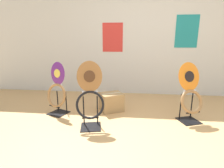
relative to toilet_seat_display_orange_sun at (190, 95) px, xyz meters
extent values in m
plane|color=tan|center=(-0.60, -0.97, -0.41)|extent=(14.00, 14.00, 0.00)
cube|color=silver|center=(-0.60, 1.38, 0.89)|extent=(8.00, 0.06, 2.60)
cube|color=red|center=(-1.30, 1.35, 0.85)|extent=(0.44, 0.01, 0.62)
cube|color=teal|center=(0.25, 1.35, 0.97)|extent=(0.46, 0.01, 0.66)
cube|color=black|center=(0.01, -0.02, -0.40)|extent=(0.36, 0.36, 0.01)
cylinder|color=black|center=(-0.12, 0.03, -0.20)|extent=(0.02, 0.02, 0.40)
cylinder|color=black|center=(0.07, 0.10, -0.20)|extent=(0.02, 0.02, 0.40)
cylinder|color=black|center=(0.03, -0.09, -0.24)|extent=(0.22, 0.09, 0.02)
torus|color=#9E7042|center=(0.01, -0.04, -0.08)|extent=(0.40, 0.30, 0.35)
ellipsoid|color=orange|center=(-0.03, 0.07, 0.27)|extent=(0.38, 0.24, 0.42)
ellipsoid|color=black|center=(-0.02, 0.06, 0.27)|extent=(0.17, 0.10, 0.16)
sphere|color=silver|center=(-0.10, -0.01, 0.06)|extent=(0.02, 0.02, 0.02)
sphere|color=silver|center=(0.08, 0.05, 0.06)|extent=(0.02, 0.02, 0.02)
cube|color=black|center=(-2.08, 0.04, -0.40)|extent=(0.37, 0.37, 0.01)
cylinder|color=black|center=(-2.14, 0.17, -0.22)|extent=(0.02, 0.02, 0.35)
cylinder|color=black|center=(-1.96, 0.09, -0.22)|extent=(0.02, 0.02, 0.35)
cylinder|color=black|center=(-2.11, -0.03, -0.26)|extent=(0.21, 0.10, 0.02)
torus|color=#9E7042|center=(-2.09, 0.02, -0.08)|extent=(0.42, 0.29, 0.39)
ellipsoid|color=#60237F|center=(-2.06, 0.09, 0.27)|extent=(0.30, 0.17, 0.37)
ellipsoid|color=#E5CC4C|center=(-2.07, 0.07, 0.27)|extent=(0.13, 0.07, 0.14)
sphere|color=silver|center=(-2.15, 0.10, 0.09)|extent=(0.02, 0.02, 0.02)
sphere|color=silver|center=(-1.99, 0.04, 0.09)|extent=(0.02, 0.02, 0.02)
cube|color=black|center=(-1.43, -0.37, -0.40)|extent=(0.33, 0.33, 0.01)
cylinder|color=black|center=(-1.54, -0.30, -0.19)|extent=(0.02, 0.02, 0.42)
cylinder|color=black|center=(-1.35, -0.27, -0.19)|extent=(0.02, 0.02, 0.42)
cylinder|color=black|center=(-1.41, -0.45, -0.23)|extent=(0.22, 0.06, 0.02)
torus|color=black|center=(-1.43, -0.39, -0.06)|extent=(0.41, 0.24, 0.37)
ellipsoid|color=#936033|center=(-1.45, -0.30, 0.31)|extent=(0.36, 0.16, 0.42)
ellipsoid|color=#4C2D19|center=(-1.44, -0.31, 0.32)|extent=(0.16, 0.07, 0.16)
sphere|color=silver|center=(-1.53, -0.35, 0.10)|extent=(0.02, 0.02, 0.02)
sphere|color=silver|center=(-1.34, -0.31, 0.10)|extent=(0.02, 0.02, 0.02)
cube|color=#A37F51|center=(-1.21, 0.27, -0.25)|extent=(0.46, 0.43, 0.31)
cube|color=#B7AD89|center=(-1.21, 0.27, -0.09)|extent=(0.34, 0.20, 0.00)
camera|label=1|loc=(-0.89, -2.58, 0.78)|focal=28.00mm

